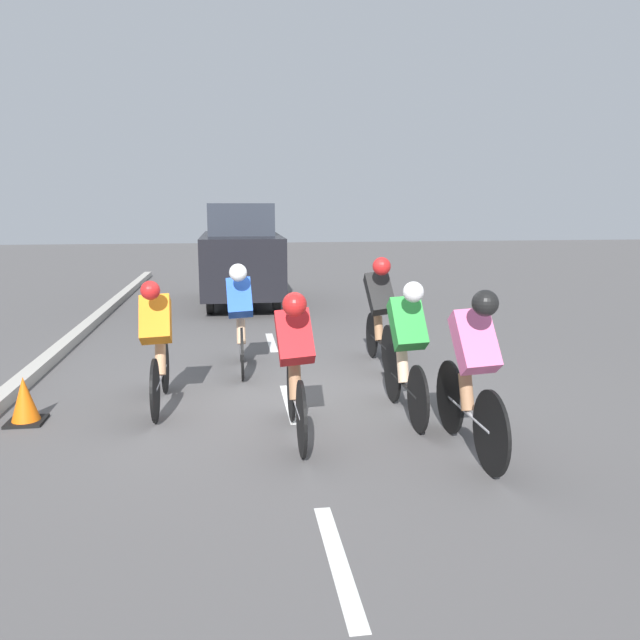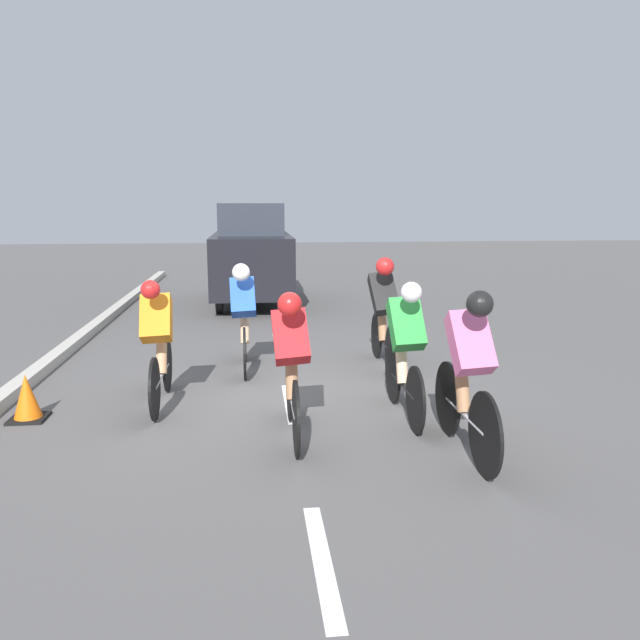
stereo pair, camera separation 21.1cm
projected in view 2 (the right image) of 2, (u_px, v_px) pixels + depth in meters
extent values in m
plane|color=#565454|center=(289.00, 398.00, 7.25)|extent=(60.00, 60.00, 0.00)
cube|color=white|center=(322.00, 561.00, 3.93)|extent=(0.12, 1.40, 0.01)
cube|color=white|center=(290.00, 403.00, 7.05)|extent=(0.12, 1.40, 0.01)
cube|color=white|center=(277.00, 342.00, 10.18)|extent=(0.12, 1.40, 0.01)
cylinder|color=black|center=(447.00, 398.00, 6.06)|extent=(0.03, 0.72, 0.72)
cylinder|color=black|center=(485.00, 435.00, 5.10)|extent=(0.03, 0.72, 0.72)
cylinder|color=#B7B7BC|center=(465.00, 415.00, 5.58)|extent=(0.04, 0.99, 0.04)
cylinder|color=#B7B7BC|center=(459.00, 387.00, 5.71)|extent=(0.04, 0.04, 0.42)
cylinder|color=#1999D8|center=(463.00, 402.00, 5.61)|extent=(0.07, 0.07, 0.16)
cylinder|color=#9E704C|center=(463.00, 393.00, 5.62)|extent=(0.12, 0.23, 0.36)
cube|color=pink|center=(470.00, 342.00, 5.36)|extent=(0.35, 0.47, 0.57)
sphere|color=black|center=(480.00, 304.00, 5.07)|extent=(0.22, 0.22, 0.22)
cylinder|color=black|center=(289.00, 388.00, 6.46)|extent=(0.03, 0.69, 0.69)
cylinder|color=black|center=(296.00, 419.00, 5.52)|extent=(0.03, 0.69, 0.69)
cylinder|color=#B7B7BC|center=(292.00, 402.00, 5.99)|extent=(0.04, 0.96, 0.04)
cylinder|color=#B7B7BC|center=(291.00, 376.00, 6.12)|extent=(0.04, 0.04, 0.42)
cylinder|color=yellow|center=(292.00, 390.00, 6.02)|extent=(0.07, 0.07, 0.16)
cylinder|color=#9E704C|center=(292.00, 382.00, 6.03)|extent=(0.12, 0.23, 0.36)
cube|color=red|center=(291.00, 337.00, 5.77)|extent=(0.36, 0.44, 0.54)
sphere|color=red|center=(290.00, 304.00, 5.49)|extent=(0.22, 0.22, 0.22)
cylinder|color=black|center=(393.00, 373.00, 7.05)|extent=(0.03, 0.67, 0.67)
cylinder|color=black|center=(415.00, 400.00, 6.09)|extent=(0.03, 0.67, 0.67)
cylinder|color=black|center=(403.00, 386.00, 6.57)|extent=(0.04, 0.98, 0.04)
cylinder|color=black|center=(400.00, 362.00, 6.70)|extent=(0.04, 0.04, 0.42)
cylinder|color=green|center=(402.00, 375.00, 6.60)|extent=(0.07, 0.07, 0.16)
cylinder|color=beige|center=(402.00, 367.00, 6.61)|extent=(0.12, 0.23, 0.36)
cube|color=green|center=(406.00, 324.00, 6.34)|extent=(0.34, 0.47, 0.56)
sphere|color=white|center=(411.00, 292.00, 6.06)|extent=(0.21, 0.21, 0.21)
cylinder|color=black|center=(167.00, 364.00, 7.46)|extent=(0.03, 0.66, 0.66)
cylinder|color=black|center=(155.00, 389.00, 6.45)|extent=(0.03, 0.66, 0.66)
cylinder|color=#B7B7BC|center=(161.00, 376.00, 6.96)|extent=(0.04, 1.03, 0.04)
cylinder|color=#B7B7BC|center=(163.00, 354.00, 7.10)|extent=(0.04, 0.04, 0.42)
cylinder|color=#1999D8|center=(162.00, 366.00, 6.99)|extent=(0.07, 0.07, 0.16)
cylinder|color=tan|center=(162.00, 358.00, 7.00)|extent=(0.12, 0.23, 0.36)
cube|color=orange|center=(156.00, 318.00, 6.74)|extent=(0.34, 0.45, 0.54)
sphere|color=red|center=(150.00, 290.00, 6.46)|extent=(0.20, 0.20, 0.20)
cylinder|color=black|center=(245.00, 338.00, 8.92)|extent=(0.03, 0.68, 0.68)
cylinder|color=black|center=(245.00, 353.00, 7.97)|extent=(0.03, 0.68, 0.68)
cylinder|color=#B7B7BC|center=(245.00, 345.00, 8.44)|extent=(0.04, 0.97, 0.04)
cylinder|color=#B7B7BC|center=(245.00, 327.00, 8.57)|extent=(0.04, 0.04, 0.42)
cylinder|color=green|center=(245.00, 337.00, 8.47)|extent=(0.07, 0.07, 0.16)
cylinder|color=#DBAD84|center=(245.00, 331.00, 8.48)|extent=(0.12, 0.23, 0.36)
cube|color=blue|center=(243.00, 297.00, 8.22)|extent=(0.35, 0.45, 0.54)
sphere|color=white|center=(241.00, 272.00, 7.94)|extent=(0.23, 0.23, 0.23)
cylinder|color=black|center=(376.00, 335.00, 9.12)|extent=(0.03, 0.66, 0.66)
cylinder|color=black|center=(391.00, 350.00, 8.17)|extent=(0.03, 0.66, 0.66)
cylinder|color=black|center=(383.00, 342.00, 8.64)|extent=(0.04, 0.97, 0.04)
cylinder|color=black|center=(381.00, 325.00, 8.77)|extent=(0.04, 0.04, 0.42)
cylinder|color=white|center=(383.00, 335.00, 8.67)|extent=(0.07, 0.07, 0.16)
cylinder|color=#9E704C|center=(383.00, 329.00, 8.68)|extent=(0.12, 0.23, 0.36)
cube|color=black|center=(383.00, 293.00, 8.41)|extent=(0.39, 0.49, 0.61)
sphere|color=red|center=(385.00, 266.00, 8.12)|extent=(0.24, 0.24, 0.24)
cylinder|color=black|center=(285.00, 297.00, 12.96)|extent=(0.14, 0.64, 0.64)
cylinder|color=black|center=(219.00, 298.00, 12.81)|extent=(0.14, 0.64, 0.64)
cylinder|color=black|center=(280.00, 283.00, 15.33)|extent=(0.14, 0.64, 0.64)
cylinder|color=black|center=(224.00, 283.00, 15.18)|extent=(0.14, 0.64, 0.64)
cube|color=black|center=(252.00, 262.00, 13.96)|extent=(1.70, 3.91, 1.24)
cube|color=#2D333D|center=(251.00, 219.00, 13.97)|extent=(1.39, 2.15, 0.68)
cube|color=black|center=(29.00, 418.00, 6.51)|extent=(0.36, 0.36, 0.03)
cone|color=orange|center=(27.00, 396.00, 6.46)|extent=(0.28, 0.28, 0.46)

